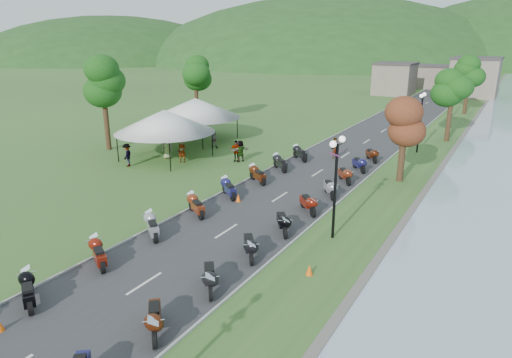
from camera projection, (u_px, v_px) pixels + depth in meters
The scene contains 12 objects.
road at pixel (367, 142), 43.23m from camera, with size 7.00×120.00×0.02m, color #363639.
hills_backdrop at pixel (492, 62), 175.26m from camera, with size 360.00×120.00×76.00m, color #285621, non-canonical shape.
far_building at pixel (433, 78), 80.57m from camera, with size 18.00×16.00×5.00m, color gray.
moto_row_left at pixel (128, 240), 21.17m from camera, with size 2.60×39.98×1.10m, color #331411, non-canonical shape.
moto_row_right at pixel (295, 212), 24.49m from camera, with size 2.60×31.05×1.10m, color #331411, non-canonical shape.
vendor_tent_main at pixel (165, 135), 36.67m from camera, with size 5.36×5.36×4.00m, color silver, non-canonical shape.
vendor_tent_side at pixel (196, 119), 43.35m from camera, with size 5.68×5.68×4.00m, color silver, non-canonical shape.
tree_park_left at pixel (104, 95), 38.84m from camera, with size 3.45×3.45×9.58m, color #1E5D18, non-canonical shape.
tree_lakeside at pixel (404, 135), 30.54m from camera, with size 2.33×2.33×6.47m, color #1E5D18, non-canonical shape.
pedestrian_a at pixel (183, 162), 36.14m from camera, with size 0.67×0.49×1.83m, color slate.
pedestrian_b at pixel (214, 148), 40.80m from camera, with size 0.77×0.42×1.59m, color slate.
pedestrian_c at pixel (128, 166), 35.07m from camera, with size 1.15×0.48×1.78m, color slate.
Camera 1 is at (12.11, -1.87, 9.61)m, focal length 32.00 mm.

